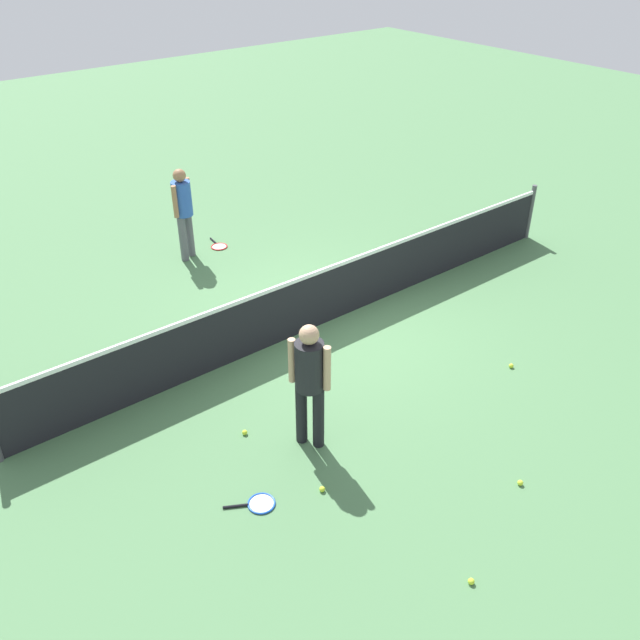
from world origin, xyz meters
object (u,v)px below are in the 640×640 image
Objects in this scene: tennis_ball_baseline at (520,483)px; tennis_ball_stray_right at (322,489)px; tennis_ball_by_net at (245,432)px; tennis_ball_midcourt at (511,366)px; player_far_side at (183,207)px; player_near_side at (310,376)px; tennis_racket_far_player at (219,246)px; tennis_racket_near_player at (259,504)px; tennis_ball_near_player at (471,581)px.

tennis_ball_baseline is 1.00× the size of tennis_ball_stray_right.
tennis_ball_by_net is 1.00× the size of tennis_ball_midcourt.
player_far_side is at bearing 91.46° from tennis_ball_baseline.
tennis_ball_midcourt is at bearing -9.70° from player_near_side.
tennis_racket_far_player is 9.07× the size of tennis_ball_baseline.
tennis_ball_by_net is at bearing 97.34° from tennis_ball_stray_right.
tennis_ball_baseline is at bearing -35.70° from tennis_ball_stray_right.
tennis_racket_far_player is at bearing 69.30° from tennis_ball_stray_right.
tennis_racket_far_player is 6.08m from tennis_ball_midcourt.
tennis_ball_stray_right reaches higher than tennis_racket_far_player.
player_near_side reaches higher than tennis_ball_baseline.
player_far_side is 2.87× the size of tennis_racket_near_player.
player_near_side is 2.69m from tennis_ball_baseline.
player_far_side is 25.76× the size of tennis_ball_by_net.
tennis_ball_baseline is (0.19, -7.40, -0.98)m from player_far_side.
tennis_ball_by_net is (-2.49, -4.79, 0.02)m from tennis_racket_far_player.
tennis_ball_baseline is at bearing -54.66° from player_near_side.
tennis_racket_near_player is 4.24m from tennis_ball_midcourt.
tennis_ball_by_net is (-0.56, 0.61, -0.98)m from player_near_side.
tennis_ball_midcourt is at bearing -17.19° from tennis_ball_by_net.
tennis_ball_stray_right is at bearing -110.70° from tennis_racket_far_player.
tennis_ball_baseline is (2.01, -2.66, 0.00)m from tennis_ball_by_net.
player_far_side is 25.76× the size of tennis_ball_midcourt.
player_near_side is at bearing 125.34° from tennis_ball_baseline.
tennis_ball_midcourt is at bearing -78.10° from tennis_racket_far_player.
tennis_ball_near_player is 1.53m from tennis_ball_baseline.
tennis_ball_by_net reaches higher than tennis_racket_near_player.
tennis_ball_near_player and tennis_ball_by_net have the same top height.
player_far_side is at bearing -176.03° from tennis_racket_far_player.
tennis_ball_stray_right is (0.17, -1.34, 0.00)m from tennis_ball_by_net.
tennis_racket_near_player and tennis_racket_far_player have the same top height.
tennis_ball_midcourt is at bearing 32.52° from tennis_ball_near_player.
tennis_racket_near_player is at bearing 157.47° from tennis_ball_stray_right.
player_far_side is 25.76× the size of tennis_ball_near_player.
tennis_ball_stray_right is (-2.32, -6.13, 0.02)m from tennis_racket_far_player.
player_near_side is at bearing -103.24° from player_far_side.
player_near_side reaches higher than tennis_racket_far_player.
tennis_ball_by_net is 1.00× the size of tennis_ball_stray_right.
tennis_ball_stray_right is (-0.39, -0.73, -0.98)m from player_near_side.
tennis_ball_stray_right is (0.67, -0.28, 0.02)m from tennis_racket_near_player.
tennis_racket_near_player is 2.97m from tennis_ball_baseline.
player_near_side is at bearing 23.01° from tennis_racket_near_player.
tennis_ball_midcourt is at bearing -71.94° from player_far_side.
player_near_side is 3.38m from tennis_ball_midcourt.
tennis_racket_near_player is at bearing 147.49° from tennis_ball_baseline.
player_near_side is at bearing -109.66° from tennis_racket_far_player.
tennis_ball_baseline is at bearing -32.51° from tennis_racket_near_player.
tennis_ball_by_net and tennis_ball_midcourt have the same top height.
player_near_side is 25.76× the size of tennis_ball_by_net.
player_far_side is (1.26, 5.36, 0.00)m from player_near_side.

